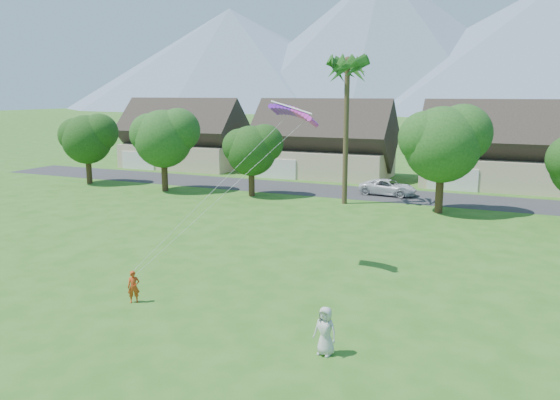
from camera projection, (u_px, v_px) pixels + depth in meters
The scene contains 10 objects.
ground at pixel (176, 343), 20.99m from camera, with size 500.00×500.00×0.00m, color #2D6019.
street at pixel (382, 195), 51.54m from camera, with size 90.00×7.00×0.01m, color #2D2D30.
kite_flyer at pixel (134, 287), 24.89m from camera, with size 0.55×0.36×1.50m, color #BE3D15.
watcher at pixel (325, 331), 19.88m from camera, with size 0.90×0.58×1.83m, color #BBBBB6.
parked_car at pixel (388, 187), 51.18m from camera, with size 2.43×5.28×1.47m, color silver.
mountain_ridge at pixel (524, 48), 244.92m from camera, with size 540.00×240.00×70.00m.
houses_row at pixel (407, 150), 58.77m from camera, with size 72.75×8.19×8.86m.
tree_row at pixel (353, 148), 45.59m from camera, with size 62.27×6.67×8.45m.
fan_palm at pixel (348, 64), 45.11m from camera, with size 3.00×3.00×13.80m.
parafoil_kite at pixel (295, 112), 28.10m from camera, with size 2.71×1.18×0.50m.
Camera 1 is at (11.52, -16.28, 9.44)m, focal length 35.00 mm.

